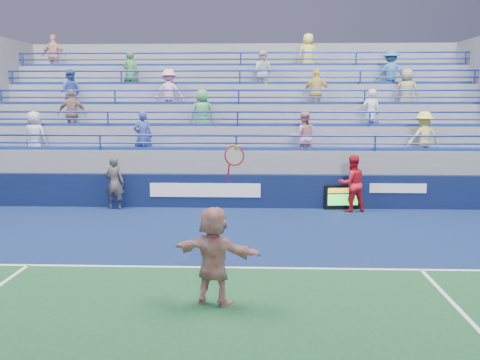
{
  "coord_description": "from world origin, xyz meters",
  "views": [
    {
      "loc": [
        0.79,
        -10.71,
        3.43
      ],
      "look_at": [
        0.28,
        2.5,
        1.5
      ],
      "focal_mm": 40.0,
      "sensor_mm": 36.0,
      "label": 1
    }
  ],
  "objects_px": {
    "serve_speed_board": "(342,197)",
    "judge_chair": "(117,200)",
    "line_judge": "(115,183)",
    "ball_girl": "(352,184)",
    "tennis_player": "(214,255)"
  },
  "relations": [
    {
      "from": "judge_chair",
      "to": "line_judge",
      "type": "relative_size",
      "value": 0.46
    },
    {
      "from": "judge_chair",
      "to": "line_judge",
      "type": "distance_m",
      "value": 0.64
    },
    {
      "from": "serve_speed_board",
      "to": "line_judge",
      "type": "height_order",
      "value": "line_judge"
    },
    {
      "from": "ball_girl",
      "to": "judge_chair",
      "type": "bearing_deg",
      "value": -17.48
    },
    {
      "from": "ball_girl",
      "to": "line_judge",
      "type": "bearing_deg",
      "value": -15.9
    },
    {
      "from": "serve_speed_board",
      "to": "tennis_player",
      "type": "bearing_deg",
      "value": -112.49
    },
    {
      "from": "judge_chair",
      "to": "ball_girl",
      "type": "relative_size",
      "value": 0.44
    },
    {
      "from": "serve_speed_board",
      "to": "judge_chair",
      "type": "relative_size",
      "value": 1.45
    },
    {
      "from": "judge_chair",
      "to": "line_judge",
      "type": "height_order",
      "value": "line_judge"
    },
    {
      "from": "judge_chair",
      "to": "ball_girl",
      "type": "distance_m",
      "value": 7.59
    },
    {
      "from": "serve_speed_board",
      "to": "ball_girl",
      "type": "height_order",
      "value": "ball_girl"
    },
    {
      "from": "judge_chair",
      "to": "serve_speed_board",
      "type": "bearing_deg",
      "value": -0.05
    },
    {
      "from": "tennis_player",
      "to": "ball_girl",
      "type": "height_order",
      "value": "tennis_player"
    },
    {
      "from": "tennis_player",
      "to": "ball_girl",
      "type": "distance_m",
      "value": 8.73
    },
    {
      "from": "serve_speed_board",
      "to": "judge_chair",
      "type": "distance_m",
      "value": 7.32
    }
  ]
}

